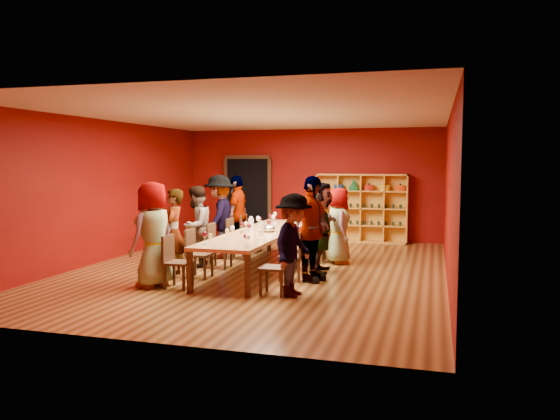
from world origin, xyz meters
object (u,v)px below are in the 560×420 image
object	(u,v)px
chair_person_left_3	(235,236)
chair_person_right_2	(307,246)
person_right_1	(311,229)
chair_person_right_4	(323,236)
shelving_unit	(361,205)
person_left_2	(196,227)
chair_person_left_2	(216,243)
person_left_0	(153,234)
chair_person_right_0	(279,264)
chair_person_right_3	(318,239)
person_right_2	(320,227)
spittoon_bowl	(269,229)
person_right_3	(339,226)
tasting_table	(261,234)
person_left_3	(219,217)
person_left_4	(237,214)
chair_person_left_1	(196,251)
chair_person_left_4	(248,231)
chair_person_right_1	(296,253)
chair_person_left_0	(174,259)
person_right_4	(335,224)
wine_bottle	(292,217)
person_left_1	(173,233)
person_right_0	(294,245)

from	to	relation	value
chair_person_left_3	chair_person_right_2	bearing A→B (deg)	-25.85
person_right_1	chair_person_right_2	size ratio (longest dim) A/B	2.10
chair_person_right_4	shelving_unit	bearing A→B (deg)	79.83
person_left_2	chair_person_left_2	bearing A→B (deg)	95.23
person_left_0	chair_person_right_0	bearing A→B (deg)	107.89
chair_person_right_3	person_right_2	bearing A→B (deg)	-76.10
person_right_2	chair_person_right_2	bearing A→B (deg)	85.15
chair_person_left_2	spittoon_bowl	distance (m)	1.13
person_left_2	person_right_3	world-z (taller)	person_left_2
person_right_2	shelving_unit	bearing A→B (deg)	-8.11
tasting_table	person_left_3	world-z (taller)	person_left_3
chair_person_right_3	person_left_4	bearing A→B (deg)	159.83
chair_person_left_1	chair_person_left_3	xyz separation A→B (m)	(0.00, 2.01, 0.00)
chair_person_left_4	chair_person_right_1	distance (m)	3.19
person_left_2	spittoon_bowl	distance (m)	1.51
spittoon_bowl	chair_person_left_2	bearing A→B (deg)	-175.05
chair_person_left_2	chair_person_right_2	xyz separation A→B (m)	(1.82, 0.16, 0.00)
chair_person_left_0	chair_person_left_4	xyz separation A→B (m)	(0.00, 3.74, 0.00)
person_left_4	shelving_unit	bearing A→B (deg)	131.72
person_left_0	person_left_2	world-z (taller)	person_left_0
shelving_unit	person_right_4	xyz separation A→B (m)	(-0.21, -2.71, -0.22)
wine_bottle	chair_person_right_0	bearing A→B (deg)	-78.47
chair_person_left_1	chair_person_right_1	world-z (taller)	same
chair_person_left_2	person_right_2	distance (m)	2.11
person_left_1	chair_person_right_0	xyz separation A→B (m)	(2.26, -0.84, -0.31)
chair_person_right_1	chair_person_left_4	bearing A→B (deg)	124.84
chair_person_left_2	shelving_unit	bearing A→B (deg)	62.23
person_right_0	chair_person_right_1	xyz separation A→B (m)	(-0.24, 1.12, -0.32)
person_left_0	person_right_1	size ratio (longest dim) A/B	0.95
chair_person_left_3	chair_person_right_4	xyz separation A→B (m)	(1.82, 0.62, 0.00)
chair_person_left_1	person_left_1	distance (m)	0.54
chair_person_right_0	person_right_4	size ratio (longest dim) A/B	0.58
person_left_3	person_right_2	distance (m)	2.57
person_left_2	person_left_3	size ratio (longest dim) A/B	0.89
person_left_0	person_left_4	xyz separation A→B (m)	(0.13, 3.74, 0.01)
shelving_unit	person_left_4	xyz separation A→B (m)	(-2.56, -2.46, -0.09)
person_right_0	chair_person_right_3	size ratio (longest dim) A/B	1.82
person_left_4	chair_person_right_1	distance (m)	3.36
chair_person_left_3	person_left_4	xyz separation A→B (m)	(-0.26, 0.88, 0.40)
person_left_1	person_right_0	xyz separation A→B (m)	(2.50, -0.84, 0.00)
chair_person_left_2	person_right_4	world-z (taller)	person_right_4
person_left_3	chair_person_right_0	bearing A→B (deg)	32.29
chair_person_left_4	shelving_unit	bearing A→B (deg)	46.87
shelving_unit	chair_person_right_4	distance (m)	2.80
person_left_3	person_left_4	distance (m)	0.88
tasting_table	person_left_0	distance (m)	2.29
chair_person_left_1	chair_person_right_2	size ratio (longest dim) A/B	1.00
chair_person_right_0	chair_person_left_4	bearing A→B (deg)	116.01
shelving_unit	chair_person_left_0	size ratio (longest dim) A/B	2.70
chair_person_right_2	wine_bottle	world-z (taller)	wine_bottle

